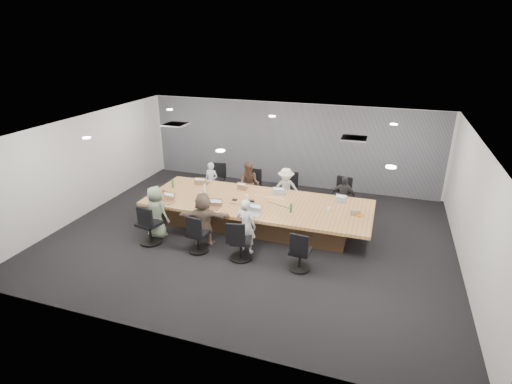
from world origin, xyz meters
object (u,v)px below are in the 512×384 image
(chair_7, at_px, (300,254))
(stapler, at_px, (252,204))
(laptop_0, at_px, (203,183))
(person_1, at_px, (249,184))
(bottle_clear, at_px, (205,188))
(chair_4, at_px, (150,227))
(person_6, at_px, (246,226))
(chair_2, at_px, (288,193))
(laptop_1, at_px, (243,188))
(laptop_6, at_px, (254,214))
(bottle_green_left, at_px, (173,183))
(person_5, at_px, (204,219))
(bottle_green_right, at_px, (291,208))
(person_4, at_px, (156,212))
(person_2, at_px, (286,189))
(laptop_2, at_px, (281,192))
(laptop_3, at_px, (341,200))
(laptop_4, at_px, (167,202))
(person_3, at_px, (343,197))
(chair_6, at_px, (241,244))
(chair_1, at_px, (253,189))
(canvas_bag, at_px, (355,212))
(chair_0, at_px, (216,183))
(chair_3, at_px, (344,199))
(chair_5, at_px, (198,237))
(person_0, at_px, (211,181))
(laptop_5, at_px, (213,208))

(chair_7, height_order, stapler, stapler)
(laptop_0, relative_size, person_1, 0.25)
(laptop_0, xyz_separation_m, bottle_clear, (0.35, -0.64, 0.11))
(chair_4, xyz_separation_m, person_6, (2.42, 0.35, 0.24))
(chair_2, height_order, person_1, person_1)
(laptop_1, relative_size, person_6, 0.21)
(laptop_6, height_order, bottle_green_left, bottle_green_left)
(person_5, relative_size, bottle_green_right, 5.94)
(person_4, height_order, person_6, person_4)
(chair_2, xyz_separation_m, person_2, (0.00, -0.35, 0.25))
(laptop_0, xyz_separation_m, laptop_2, (2.40, 0.00, 0.00))
(bottle_clear, bearing_deg, chair_2, 36.96)
(laptop_1, relative_size, laptop_3, 0.97)
(laptop_4, height_order, bottle_green_right, bottle_green_right)
(chair_4, bearing_deg, person_3, 47.13)
(chair_6, bearing_deg, chair_1, 92.57)
(chair_2, distance_m, bottle_green_left, 3.46)
(person_5, relative_size, canvas_bag, 5.94)
(laptop_2, bearing_deg, laptop_4, 21.67)
(laptop_1, distance_m, bottle_green_left, 2.04)
(chair_0, bearing_deg, stapler, 127.86)
(chair_3, relative_size, laptop_4, 2.39)
(person_1, bearing_deg, laptop_1, -89.14)
(laptop_3, bearing_deg, chair_5, 46.93)
(chair_5, relative_size, laptop_4, 2.21)
(laptop_2, bearing_deg, chair_3, -160.70)
(chair_3, relative_size, chair_6, 1.05)
(person_1, bearing_deg, person_5, -94.06)
(person_5, distance_m, person_6, 1.10)
(chair_2, relative_size, canvas_bag, 3.40)
(person_4, distance_m, canvas_bag, 5.00)
(laptop_1, bearing_deg, laptop_4, 53.79)
(chair_2, distance_m, laptop_3, 1.93)
(chair_6, distance_m, person_3, 3.62)
(chair_6, distance_m, person_0, 3.72)
(laptop_5, height_order, laptop_6, same)
(chair_2, bearing_deg, laptop_1, 32.44)
(laptop_2, bearing_deg, person_6, 73.85)
(person_2, distance_m, laptop_2, 0.56)
(chair_3, relative_size, person_0, 0.70)
(person_6, bearing_deg, laptop_3, -123.62)
(laptop_0, relative_size, stapler, 2.06)
(chair_2, height_order, laptop_2, chair_2)
(laptop_0, bearing_deg, person_0, -100.44)
(chair_7, bearing_deg, bottle_clear, 153.32)
(person_2, distance_m, person_5, 3.03)
(chair_7, xyz_separation_m, person_3, (0.54, 3.05, 0.24))
(laptop_1, relative_size, person_5, 0.21)
(chair_7, bearing_deg, chair_0, 139.67)
(laptop_4, bearing_deg, person_4, -81.90)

